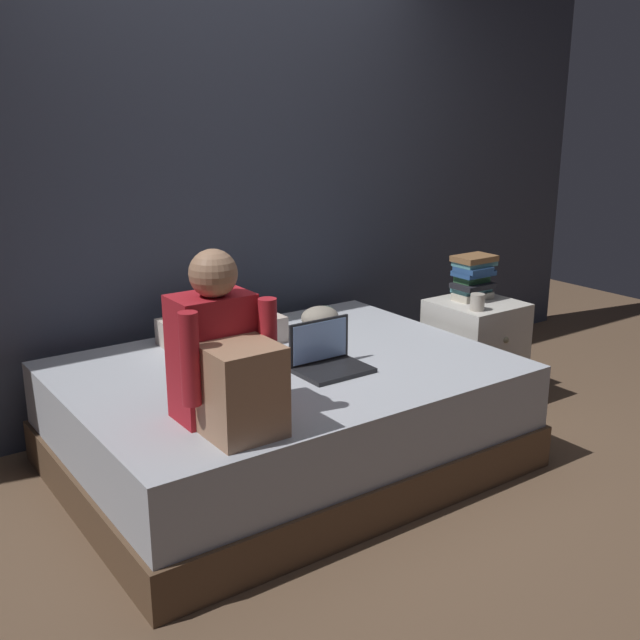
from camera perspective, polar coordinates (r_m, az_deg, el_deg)
The scene contains 10 objects.
ground_plane at distance 3.57m, azimuth 2.82°, elevation -11.62°, with size 8.00×8.00×0.00m, color brown.
wall_back at distance 4.17m, azimuth -7.35°, elevation 11.77°, with size 5.60×0.10×2.70m, color #383D4C.
bed at distance 3.58m, azimuth -2.66°, elevation -7.16°, with size 2.00×1.50×0.50m.
nightstand at distance 4.37m, azimuth 11.56°, elevation -2.39°, with size 0.44×0.46×0.59m.
person_sitting at distance 2.80m, azimuth -7.25°, elevation -3.01°, with size 0.39×0.44×0.66m.
laptop at distance 3.39m, azimuth 0.60°, elevation -2.91°, with size 0.32×0.23×0.22m.
pillow at distance 3.80m, azimuth -7.42°, elevation -0.79°, with size 0.56×0.36×0.13m, color beige.
book_stack at distance 4.31m, azimuth 11.49°, elevation 3.23°, with size 0.23×0.17×0.25m.
mug at distance 4.11m, azimuth 11.79°, elevation 1.33°, with size 0.08×0.08×0.09m, color #BCB2A3.
clothes_pile at distance 4.05m, azimuth 0.05°, elevation 0.29°, with size 0.27×0.25×0.12m.
Camera 1 is at (-1.96, -2.47, 1.66)m, focal length 42.40 mm.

